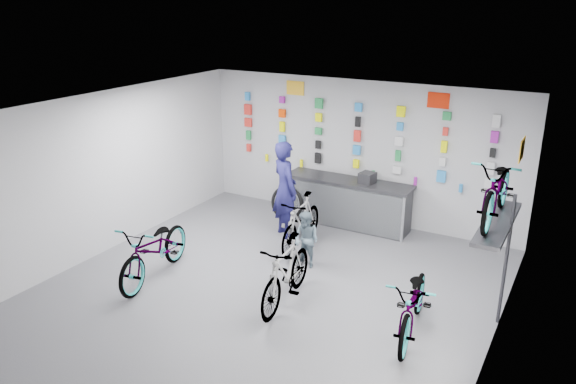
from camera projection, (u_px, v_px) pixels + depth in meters
The scene contains 21 objects.
floor at pixel (258, 299), 9.01m from camera, with size 8.00×8.00×0.00m, color #4C4C51.
ceiling at pixel (254, 114), 8.02m from camera, with size 8.00×8.00×0.00m, color white.
wall_back at pixel (358, 151), 11.81m from camera, with size 7.00×7.00×0.00m, color #AFAFB1.
wall_front at pixel (26, 348), 5.22m from camera, with size 7.00×7.00×0.00m, color #AFAFB1.
wall_left at pixel (93, 177), 10.13m from camera, with size 8.00×8.00×0.00m, color #AFAFB1.
wall_right at pixel (497, 262), 6.90m from camera, with size 8.00×8.00×0.00m, color #AFAFB1.
counter at pixel (347, 203), 11.76m from camera, with size 2.70×0.66×1.00m.
merch_wall at pixel (357, 138), 11.65m from camera, with size 5.56×0.08×1.57m.
wall_bracket at pixel (499, 229), 7.98m from camera, with size 0.39×1.90×2.00m.
sign_left at pixel (295, 88), 12.08m from camera, with size 0.42×0.02×0.30m, color yellow.
sign_right at pixel (438, 100), 10.65m from camera, with size 0.42×0.02×0.30m, color red.
sign_side at pixel (522, 150), 7.52m from camera, with size 0.02×0.40×0.30m, color yellow.
bike_left at pixel (155, 249), 9.51m from camera, with size 0.71×2.03×1.07m, color gray.
bike_center at pixel (286, 272), 8.72m from camera, with size 0.51×1.79×1.08m, color gray.
bike_right at pixel (414, 303), 7.92m from camera, with size 0.66×1.88×0.99m, color gray.
bike_service at pixel (301, 222), 10.68m from camera, with size 0.49×1.74×1.04m, color gray.
bike_wall at pixel (498, 189), 7.82m from camera, with size 0.63×1.80×0.95m, color gray.
clerk at pixel (285, 189), 11.10m from camera, with size 0.71×0.47×1.96m, color #18164A.
customer at pixel (306, 240), 9.94m from camera, with size 0.50×0.39×1.03m, color slate.
spare_wheel at pixel (287, 203), 12.07m from camera, with size 0.77×0.22×0.77m.
register at pixel (367, 178), 11.38m from camera, with size 0.28×0.30×0.22m, color black.
Camera 1 is at (4.30, -6.69, 4.60)m, focal length 35.00 mm.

